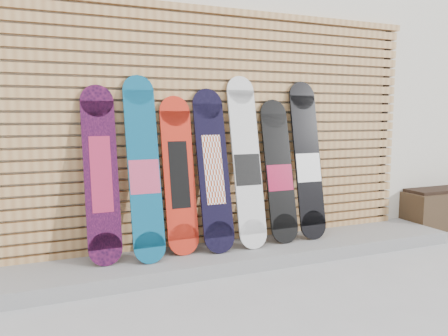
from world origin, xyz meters
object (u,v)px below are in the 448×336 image
at_px(snowboard_0, 101,174).
at_px(snowboard_1, 144,169).
at_px(snowboard_3, 213,170).
at_px(snowboard_2, 179,175).
at_px(snowboard_6, 307,161).
at_px(snowboard_4, 247,162).
at_px(planter_box, 441,208).
at_px(snowboard_5, 279,172).

distance_m(snowboard_0, snowboard_1, 0.35).
height_order(snowboard_0, snowboard_3, snowboard_0).
bearing_deg(snowboard_2, snowboard_3, -6.79).
bearing_deg(snowboard_6, snowboard_4, -178.04).
bearing_deg(snowboard_1, planter_box, 1.88).
xyz_separation_m(snowboard_2, snowboard_4, (0.64, -0.04, 0.09)).
height_order(planter_box, snowboard_0, snowboard_0).
distance_m(snowboard_1, snowboard_2, 0.33).
xyz_separation_m(snowboard_2, snowboard_6, (1.31, -0.02, 0.07)).
xyz_separation_m(snowboard_0, snowboard_5, (1.65, -0.01, -0.06)).
relative_size(snowboard_0, snowboard_3, 1.01).
bearing_deg(snowboard_3, snowboard_1, -178.44).
bearing_deg(snowboard_3, snowboard_6, 1.19).
bearing_deg(snowboard_6, snowboard_0, 179.80).
bearing_deg(snowboard_2, snowboard_4, -3.49).
bearing_deg(snowboard_0, snowboard_4, -1.32).
height_order(snowboard_1, snowboard_6, snowboard_1).
distance_m(snowboard_0, snowboard_5, 1.65).
height_order(snowboard_0, snowboard_1, snowboard_1).
distance_m(snowboard_4, snowboard_6, 0.67).
height_order(snowboard_1, snowboard_4, snowboard_4).
xyz_separation_m(snowboard_1, snowboard_2, (0.32, 0.05, -0.07)).
relative_size(snowboard_1, snowboard_4, 0.98).
height_order(planter_box, snowboard_1, snowboard_1).
distance_m(snowboard_3, snowboard_4, 0.33).
xyz_separation_m(snowboard_2, snowboard_5, (0.99, -0.02, -0.02)).
height_order(snowboard_2, snowboard_6, snowboard_6).
xyz_separation_m(snowboard_3, snowboard_5, (0.68, 0.02, -0.05)).
bearing_deg(snowboard_4, snowboard_6, 1.96).
bearing_deg(snowboard_5, snowboard_6, 0.56).
distance_m(snowboard_1, snowboard_3, 0.63).
distance_m(snowboard_2, snowboard_4, 0.64).
distance_m(snowboard_3, snowboard_5, 0.68).
height_order(snowboard_1, snowboard_3, snowboard_1).
height_order(snowboard_4, snowboard_6, snowboard_4).
bearing_deg(snowboard_3, snowboard_5, 1.49).
bearing_deg(planter_box, snowboard_0, -178.94).
distance_m(planter_box, snowboard_5, 2.34).
xyz_separation_m(planter_box, snowboard_4, (-2.62, -0.10, 0.66)).
bearing_deg(snowboard_0, snowboard_2, 0.77).
xyz_separation_m(snowboard_3, snowboard_6, (1.00, 0.02, 0.03)).
bearing_deg(planter_box, snowboard_5, -177.91).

